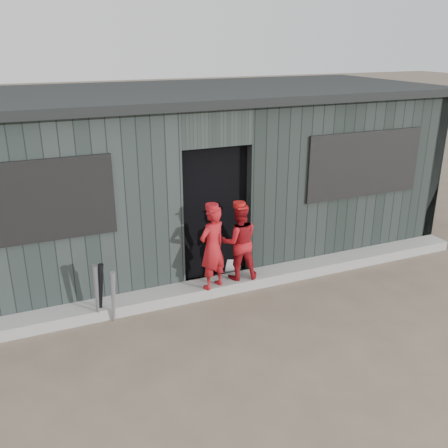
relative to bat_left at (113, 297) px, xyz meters
name	(u,v)px	position (x,y,z in m)	size (l,w,h in m)	color
ground	(288,361)	(1.59, -1.55, -0.36)	(80.00, 80.00, 0.00)	brown
curb	(223,285)	(1.59, 0.27, -0.29)	(8.00, 0.36, 0.15)	#969691
bat_left	(113,297)	(0.00, 0.00, 0.00)	(0.07, 0.07, 0.73)	#94949C
bat_mid	(97,294)	(-0.19, 0.08, 0.04)	(0.07, 0.07, 0.81)	gray
bat_right	(101,291)	(-0.13, 0.13, 0.04)	(0.07, 0.07, 0.81)	black
player_red_left	(212,248)	(1.37, 0.14, 0.37)	(0.42, 0.28, 1.17)	#AC151B
player_red_right	(239,241)	(1.82, 0.27, 0.33)	(0.53, 0.42, 1.10)	#A5141B
player_grey_back	(226,232)	(1.85, 0.77, 0.29)	(0.64, 0.42, 1.32)	silver
dugout	(182,174)	(1.59, 1.95, 0.92)	(8.30, 3.30, 2.62)	black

